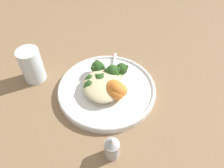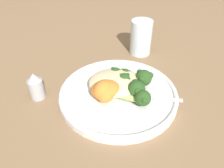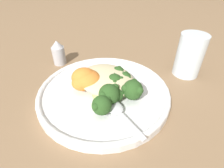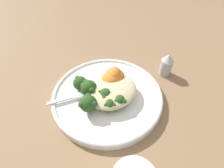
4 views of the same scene
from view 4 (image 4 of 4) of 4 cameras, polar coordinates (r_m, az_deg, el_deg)
The scene contains 15 objects.
ground_plane at distance 0.49m, azimuth -0.01°, elevation -3.17°, with size 4.00×4.00×0.00m, color #846647.
plate at distance 0.47m, azimuth -1.56°, elevation -3.70°, with size 0.29×0.29×0.02m.
quinoa_mound at distance 0.45m, azimuth -0.07°, elevation -2.34°, with size 0.13×0.11×0.03m, color beige.
broccoli_stalk_0 at distance 0.47m, azimuth -8.32°, elevation 0.15°, with size 0.11×0.08×0.04m.
broccoli_stalk_1 at distance 0.45m, azimuth -6.77°, elevation -1.15°, with size 0.09×0.05×0.04m.
broccoli_stalk_2 at distance 0.45m, azimuth -5.06°, elevation -2.19°, with size 0.10×0.04×0.03m.
broccoli_stalk_3 at distance 0.42m, azimuth -7.14°, elevation -5.68°, with size 0.11×0.07×0.04m.
broccoli_stalk_4 at distance 0.44m, azimuth -2.05°, elevation -2.98°, with size 0.06×0.07×0.04m.
broccoli_stalk_5 at distance 0.43m, azimuth -0.92°, elevation -5.59°, with size 0.06×0.10×0.03m.
broccoli_stalk_6 at distance 0.44m, azimuth 1.20°, elevation -3.96°, with size 0.04×0.10×0.03m.
sweet_potato_chunk_0 at distance 0.47m, azimuth 0.34°, elevation 1.96°, with size 0.07×0.06×0.04m, color orange.
sweet_potato_chunk_1 at distance 0.47m, azimuth 0.60°, elevation 2.69°, with size 0.06×0.04×0.05m, color orange.
sweet_potato_chunk_2 at distance 0.48m, azimuth -0.50°, elevation 2.55°, with size 0.05×0.04×0.04m, color orange.
spoon at distance 0.46m, azimuth -11.00°, elevation -3.48°, with size 0.11×0.04×0.01m.
salt_shaker at distance 0.55m, azimuth 17.36°, elevation 6.02°, with size 0.04×0.04×0.07m.
Camera 4 is at (-0.17, -0.27, 0.37)m, focal length 28.00 mm.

